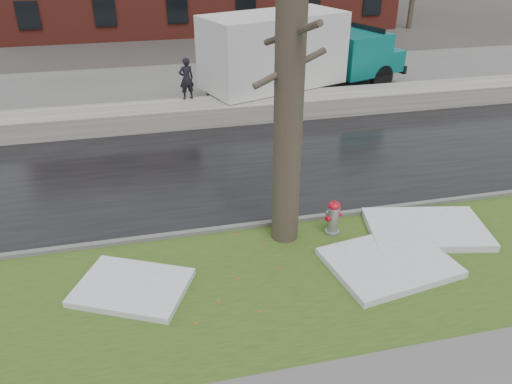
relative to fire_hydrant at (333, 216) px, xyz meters
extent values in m
plane|color=#47423D|center=(-1.26, -0.30, -0.52)|extent=(120.00, 120.00, 0.00)
cube|color=#2A4818|center=(-1.26, -1.55, -0.50)|extent=(60.00, 4.50, 0.04)
cube|color=black|center=(-1.26, 4.20, -0.50)|extent=(60.00, 7.00, 0.03)
cube|color=slate|center=(-1.26, 12.70, -0.50)|extent=(60.00, 9.00, 0.03)
cube|color=slate|center=(-1.26, 0.70, -0.45)|extent=(60.00, 0.15, 0.14)
cube|color=#B4AFA5|center=(-1.26, 8.40, -0.14)|extent=(60.00, 1.60, 0.75)
cylinder|color=gray|center=(0.00, -0.01, -0.09)|extent=(0.33, 0.33, 0.77)
ellipsoid|color=red|center=(0.00, -0.01, 0.29)|extent=(0.38, 0.38, 0.18)
cylinder|color=red|center=(0.00, -0.01, 0.39)|extent=(0.07, 0.07, 0.06)
cylinder|color=red|center=(-0.15, -0.06, -0.02)|extent=(0.15, 0.15, 0.12)
cylinder|color=red|center=(0.15, 0.05, -0.02)|extent=(0.15, 0.15, 0.12)
cylinder|color=gray|center=(-0.05, 0.14, -0.02)|extent=(0.18, 0.16, 0.15)
cylinder|color=brown|center=(-1.16, 0.13, 3.48)|extent=(0.73, 0.73, 7.91)
cylinder|color=brown|center=(-1.16, 0.13, 4.27)|extent=(0.66, 1.92, 0.82)
cylinder|color=brown|center=(-1.16, 0.13, 3.59)|extent=(1.64, 0.44, 0.71)
cube|color=black|center=(2.41, 10.40, 0.16)|extent=(8.20, 3.71, 0.23)
cube|color=silver|center=(1.13, 9.96, 1.67)|extent=(6.16, 4.30, 2.81)
cube|color=#0C7471|center=(5.21, 11.37, 1.04)|extent=(3.08, 3.14, 1.77)
cube|color=#0C7471|center=(6.64, 11.87, 0.63)|extent=(1.93, 2.57, 0.94)
cube|color=black|center=(5.90, 11.61, 1.67)|extent=(0.76, 1.99, 0.94)
cube|color=black|center=(-2.11, 8.83, -0.18)|extent=(2.09, 1.76, 0.70)
cylinder|color=black|center=(6.31, 10.60, 0.05)|extent=(1.18, 0.67, 1.14)
cylinder|color=black|center=(5.59, 12.66, 0.05)|extent=(1.18, 0.67, 1.14)
cylinder|color=black|center=(1.79, 9.03, 0.05)|extent=(1.18, 0.67, 1.14)
cylinder|color=black|center=(1.07, 11.09, 0.05)|extent=(1.18, 0.67, 1.14)
cylinder|color=black|center=(0.22, 8.48, 0.05)|extent=(1.18, 0.67, 1.14)
cylinder|color=black|center=(-0.50, 10.54, 0.05)|extent=(1.18, 0.67, 1.14)
imported|color=black|center=(-2.48, 9.00, 1.01)|extent=(0.64, 0.50, 1.57)
cube|color=silver|center=(0.76, -1.52, -0.40)|extent=(2.88, 2.38, 0.16)
cube|color=silver|center=(-4.77, -1.09, -0.41)|extent=(2.68, 2.40, 0.14)
cube|color=silver|center=(2.26, -0.48, -0.39)|extent=(3.11, 2.33, 0.18)
camera|label=1|loc=(-4.12, -9.51, 6.22)|focal=35.00mm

